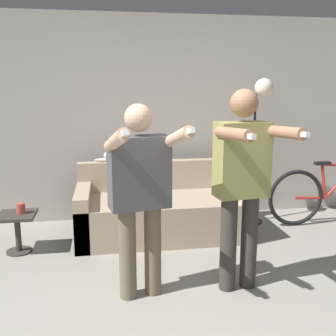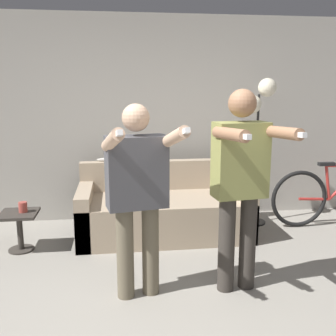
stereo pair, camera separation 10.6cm
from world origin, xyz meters
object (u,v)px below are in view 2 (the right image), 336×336
Objects in this scene: person_left at (137,188)px; cup at (23,207)px; person_right at (241,178)px; cat at (123,154)px; couch at (164,211)px; side_table at (19,224)px; floor_lamp at (259,110)px.

cup is at bearing 125.82° from person_left.
person_left is 0.94× the size of person_right.
person_right is 1.97m from cat.
couch is at bearing 64.65° from person_left.
side_table is at bearing -150.04° from cat.
floor_lamp is 4.33× the size of side_table.
person_left is at bearing -87.44° from cat.
cup is at bearing -169.43° from floor_lamp.
person_right reaches higher than side_table.
person_right is at bearing -29.12° from cup.
person_left is at bearing -105.10° from couch.
person_left reaches higher than side_table.
person_left is at bearing -134.17° from floor_lamp.
side_table is at bearing 144.59° from person_right.
floor_lamp is at bearing 11.22° from couch.
couch is 1.08× the size of floor_lamp.
floor_lamp is at bearing -4.28° from cat.
floor_lamp reaches higher than cup.
person_left reaches higher than cat.
couch is 3.68× the size of cat.
person_left is 1.66m from cup.
cat is (-0.08, 1.74, -0.03)m from person_left.
cup is at bearing -149.53° from cat.
floor_lamp reaches higher than side_table.
couch reaches higher than cup.
side_table is at bearing -169.75° from couch.
side_table is 3.90× the size of cup.
floor_lamp is (1.20, 0.24, 1.16)m from couch.
person_left is 0.84m from person_right.
floor_lamp is 2.93m from cup.
side_table is at bearing 127.27° from person_left.
floor_lamp is at bearing 10.57° from cup.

